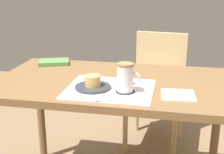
{
  "coord_description": "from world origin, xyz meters",
  "views": [
    {
      "loc": [
        0.29,
        -1.52,
        1.24
      ],
      "look_at": [
        0.0,
        -0.1,
        0.77
      ],
      "focal_mm": 50.0,
      "sensor_mm": 36.0,
      "label": 1
    }
  ],
  "objects_px": {
    "wooden_chair": "(157,84)",
    "dining_table": "(115,95)",
    "pastry_plate": "(93,87)",
    "pastry": "(93,81)",
    "coffee_mug": "(126,77)",
    "small_book": "(54,62)"
  },
  "relations": [
    {
      "from": "small_book",
      "to": "dining_table",
      "type": "bearing_deg",
      "value": -48.78
    },
    {
      "from": "dining_table",
      "to": "coffee_mug",
      "type": "xyz_separation_m",
      "value": [
        0.08,
        -0.17,
        0.16
      ]
    },
    {
      "from": "coffee_mug",
      "to": "wooden_chair",
      "type": "bearing_deg",
      "value": 83.39
    },
    {
      "from": "pastry_plate",
      "to": "small_book",
      "type": "relative_size",
      "value": 0.97
    },
    {
      "from": "pastry",
      "to": "coffee_mug",
      "type": "height_order",
      "value": "coffee_mug"
    },
    {
      "from": "wooden_chair",
      "to": "pastry",
      "type": "xyz_separation_m",
      "value": [
        -0.26,
        -0.88,
        0.3
      ]
    },
    {
      "from": "pastry_plate",
      "to": "coffee_mug",
      "type": "xyz_separation_m",
      "value": [
        0.16,
        -0.02,
        0.07
      ]
    },
    {
      "from": "dining_table",
      "to": "pastry",
      "type": "distance_m",
      "value": 0.21
    },
    {
      "from": "coffee_mug",
      "to": "small_book",
      "type": "bearing_deg",
      "value": 141.51
    },
    {
      "from": "wooden_chair",
      "to": "small_book",
      "type": "xyz_separation_m",
      "value": [
        -0.62,
        -0.49,
        0.27
      ]
    },
    {
      "from": "wooden_chair",
      "to": "dining_table",
      "type": "bearing_deg",
      "value": 82.37
    },
    {
      "from": "dining_table",
      "to": "pastry_plate",
      "type": "relative_size",
      "value": 7.22
    },
    {
      "from": "pastry_plate",
      "to": "small_book",
      "type": "height_order",
      "value": "small_book"
    },
    {
      "from": "dining_table",
      "to": "wooden_chair",
      "type": "relative_size",
      "value": 1.5
    },
    {
      "from": "pastry_plate",
      "to": "dining_table",
      "type": "bearing_deg",
      "value": 61.82
    },
    {
      "from": "coffee_mug",
      "to": "pastry",
      "type": "bearing_deg",
      "value": 173.93
    },
    {
      "from": "dining_table",
      "to": "pastry",
      "type": "relative_size",
      "value": 16.77
    },
    {
      "from": "pastry_plate",
      "to": "coffee_mug",
      "type": "relative_size",
      "value": 1.31
    },
    {
      "from": "pastry",
      "to": "small_book",
      "type": "height_order",
      "value": "pastry"
    },
    {
      "from": "wooden_chair",
      "to": "pastry",
      "type": "height_order",
      "value": "wooden_chair"
    },
    {
      "from": "pastry_plate",
      "to": "pastry",
      "type": "xyz_separation_m",
      "value": [
        0.0,
        0.0,
        0.03
      ]
    },
    {
      "from": "dining_table",
      "to": "pastry_plate",
      "type": "xyz_separation_m",
      "value": [
        -0.08,
        -0.15,
        0.09
      ]
    }
  ]
}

